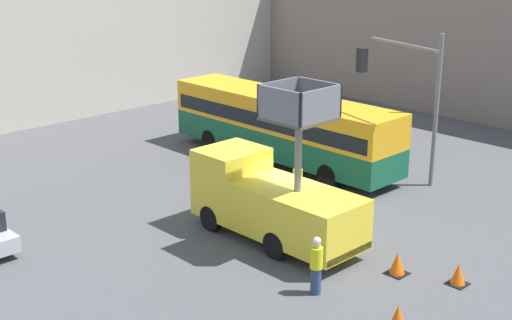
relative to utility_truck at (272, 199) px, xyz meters
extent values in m
plane|color=#4C4C4F|center=(1.42, 0.38, -1.50)|extent=(120.00, 120.00, 0.00)
cube|color=gray|center=(24.54, 5.77, 2.63)|extent=(10.00, 28.00, 8.25)
cube|color=yellow|center=(0.00, 2.04, 0.14)|extent=(2.31, 1.94, 2.42)
cube|color=yellow|center=(0.00, -1.20, -0.23)|extent=(2.31, 4.53, 1.68)
cube|color=red|center=(0.00, -3.41, -0.92)|extent=(2.26, 0.10, 0.24)
cylinder|color=black|center=(-1.00, 2.04, -1.03)|extent=(0.30, 0.94, 0.94)
cylinder|color=black|center=(1.00, 2.04, -1.03)|extent=(0.30, 0.94, 0.94)
cylinder|color=black|center=(-1.00, -1.20, -1.03)|extent=(0.30, 0.94, 0.94)
cylinder|color=black|center=(1.00, -1.20, -1.03)|extent=(0.30, 0.94, 0.94)
cylinder|color=slate|center=(0.00, -1.20, 1.82)|extent=(0.24, 0.24, 2.42)
cube|color=brown|center=(0.00, -1.20, 3.08)|extent=(1.93, 1.88, 0.10)
cube|color=slate|center=(-0.92, -1.20, 3.65)|extent=(0.08, 1.88, 1.05)
cube|color=slate|center=(0.92, -1.20, 3.65)|extent=(0.08, 1.88, 1.05)
cube|color=slate|center=(0.00, -0.29, 3.65)|extent=(1.93, 0.08, 1.05)
cube|color=slate|center=(0.00, -2.10, 3.65)|extent=(1.93, 0.08, 1.05)
cube|color=#145638|center=(6.58, 5.83, -0.44)|extent=(2.58, 12.17, 1.23)
cube|color=orange|center=(6.58, 5.83, 0.92)|extent=(2.58, 12.17, 1.51)
cube|color=black|center=(6.58, 5.83, 0.70)|extent=(2.60, 11.68, 0.66)
cylinder|color=black|center=(5.44, 9.60, -0.98)|extent=(0.30, 1.02, 1.02)
cylinder|color=black|center=(7.72, 9.60, -0.98)|extent=(0.30, 1.02, 1.02)
cylinder|color=black|center=(5.44, 2.05, -0.98)|extent=(0.30, 1.02, 1.02)
cylinder|color=black|center=(7.72, 2.05, -0.98)|extent=(0.30, 1.02, 1.02)
cylinder|color=slate|center=(8.78, -0.80, 1.70)|extent=(0.18, 0.18, 6.40)
cylinder|color=slate|center=(6.93, -0.26, 4.60)|extent=(1.20, 3.74, 0.13)
cube|color=black|center=(5.08, 0.29, 4.15)|extent=(0.40, 0.40, 0.90)
sphere|color=red|center=(5.08, 0.29, 4.40)|extent=(0.20, 0.20, 0.20)
cylinder|color=navy|center=(-1.87, -3.69, -1.08)|extent=(0.32, 0.32, 0.83)
cylinder|color=yellow|center=(-1.87, -3.69, -0.34)|extent=(0.38, 0.38, 0.66)
sphere|color=tan|center=(-1.87, -3.69, 0.10)|extent=(0.22, 0.22, 0.22)
sphere|color=white|center=(-1.87, -3.69, 0.21)|extent=(0.24, 0.24, 0.24)
cylinder|color=navy|center=(2.88, 1.44, -1.06)|extent=(0.32, 0.32, 0.87)
cylinder|color=yellow|center=(2.88, 1.44, -0.28)|extent=(0.38, 0.38, 0.69)
sphere|color=tan|center=(2.88, 1.44, 0.18)|extent=(0.24, 0.24, 0.24)
sphere|color=white|center=(2.88, 1.44, 0.28)|extent=(0.25, 0.25, 0.25)
cube|color=black|center=(0.93, -4.63, -1.48)|extent=(0.64, 0.64, 0.03)
cone|color=#F25B0F|center=(0.93, -4.63, -1.13)|extent=(0.51, 0.51, 0.73)
cube|color=black|center=(1.68, -6.32, -1.48)|extent=(0.59, 0.59, 0.03)
cone|color=#F25B0F|center=(1.68, -6.32, -1.16)|extent=(0.48, 0.48, 0.68)
cone|color=#F25B0F|center=(-1.79, -6.56, -1.13)|extent=(0.51, 0.51, 0.73)
cylinder|color=black|center=(-7.13, 5.35, -1.18)|extent=(0.22, 0.64, 0.64)
camera|label=1|loc=(-16.31, -16.06, 8.74)|focal=50.00mm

